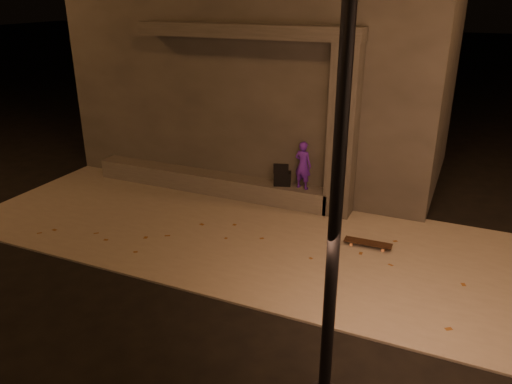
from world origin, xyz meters
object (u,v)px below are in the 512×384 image
at_px(skateboarder, 303,165).
at_px(street_lamp_0, 350,1).
at_px(backpack, 282,177).
at_px(skateboard, 368,243).
at_px(column, 343,133).

relative_size(skateboarder, street_lamp_0, 0.13).
distance_m(backpack, street_lamp_0, 6.96).
xyz_separation_m(skateboarder, skateboard, (1.77, -1.29, -0.91)).
height_order(skateboarder, skateboard, skateboarder).
bearing_deg(skateboard, skateboarder, 142.46).
bearing_deg(column, street_lamp_0, -76.52).
relative_size(column, skateboarder, 3.36).
height_order(column, street_lamp_0, street_lamp_0).
xyz_separation_m(backpack, skateboard, (2.24, -1.29, -0.55)).
bearing_deg(column, skateboarder, 180.00).
distance_m(skateboarder, skateboard, 2.37).
relative_size(column, backpack, 6.81).
height_order(backpack, skateboard, backpack).
xyz_separation_m(column, backpack, (-1.31, 0.00, -1.17)).
bearing_deg(backpack, skateboard, -47.29).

